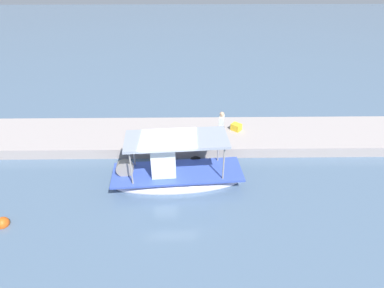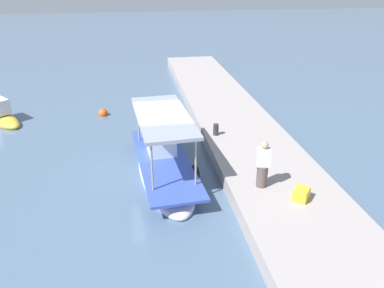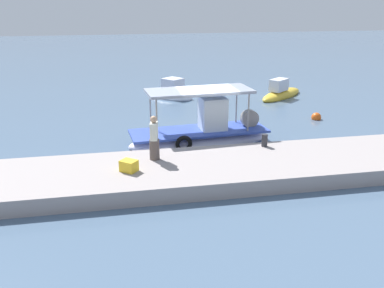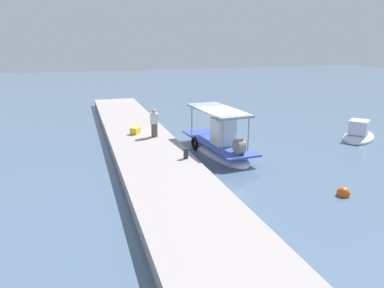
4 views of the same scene
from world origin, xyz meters
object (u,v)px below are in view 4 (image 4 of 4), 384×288
object	(u,v)px
cargo_crate	(135,131)
moored_boat_near	(359,135)
fisherman_near_bollard	(154,124)
mooring_bollard	(186,153)
main_fishing_boat	(218,145)
marker_buoy	(343,193)

from	to	relation	value
cargo_crate	moored_boat_near	size ratio (longest dim) A/B	0.13
fisherman_near_bollard	mooring_bollard	xyz separation A→B (m)	(4.49, 0.59, -0.50)
main_fishing_boat	cargo_crate	xyz separation A→B (m)	(-3.44, -4.08, 0.32)
mooring_bollard	marker_buoy	distance (m)	7.17
moored_boat_near	main_fishing_boat	bearing A→B (deg)	-89.79
cargo_crate	marker_buoy	world-z (taller)	cargo_crate
fisherman_near_bollard	cargo_crate	bearing A→B (deg)	-135.34
main_fishing_boat	moored_boat_near	size ratio (longest dim) A/B	1.61
cargo_crate	moored_boat_near	bearing A→B (deg)	76.08
cargo_crate	marker_buoy	bearing A→B (deg)	33.12
main_fishing_boat	moored_boat_near	bearing A→B (deg)	90.21
cargo_crate	marker_buoy	xyz separation A→B (m)	(10.38, 6.77, -0.66)
mooring_bollard	moored_boat_near	bearing A→B (deg)	99.78
main_fishing_boat	marker_buoy	size ratio (longest dim) A/B	12.38
moored_boat_near	mooring_bollard	bearing A→B (deg)	-80.22
main_fishing_boat	mooring_bollard	bearing A→B (deg)	-50.53
main_fishing_boat	fisherman_near_bollard	size ratio (longest dim) A/B	3.92
cargo_crate	moored_boat_near	distance (m)	14.15
cargo_crate	mooring_bollard	bearing A→B (deg)	16.02
mooring_bollard	cargo_crate	xyz separation A→B (m)	(-5.49, -1.58, -0.05)
fisherman_near_bollard	moored_boat_near	distance (m)	13.01
main_fishing_boat	cargo_crate	bearing A→B (deg)	-130.12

